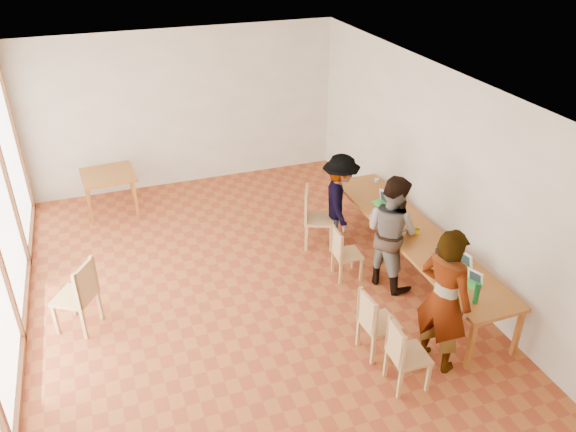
% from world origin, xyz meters
% --- Properties ---
extents(ground, '(8.00, 8.00, 0.00)m').
position_xyz_m(ground, '(0.00, 0.00, 0.00)').
color(ground, '#A35327').
rests_on(ground, ground).
extents(wall_back, '(6.00, 0.10, 3.00)m').
position_xyz_m(wall_back, '(0.00, 4.00, 1.50)').
color(wall_back, silver).
rests_on(wall_back, ground).
extents(wall_right, '(0.10, 8.00, 3.00)m').
position_xyz_m(wall_right, '(3.00, 0.00, 1.50)').
color(wall_right, silver).
rests_on(wall_right, ground).
extents(ceiling, '(6.00, 8.00, 0.04)m').
position_xyz_m(ceiling, '(0.00, 0.00, 3.02)').
color(ceiling, white).
rests_on(ceiling, wall_back).
extents(communal_table, '(0.80, 4.00, 0.75)m').
position_xyz_m(communal_table, '(2.50, -0.39, 0.70)').
color(communal_table, '#A65D24').
rests_on(communal_table, ground).
extents(side_table, '(0.90, 0.90, 0.75)m').
position_xyz_m(side_table, '(-1.55, 3.20, 0.67)').
color(side_table, '#A65D24').
rests_on(side_table, ground).
extents(chair_near, '(0.44, 0.44, 0.48)m').
position_xyz_m(chair_near, '(1.24, -2.29, 0.55)').
color(chair_near, tan).
rests_on(chair_near, ground).
extents(chair_mid, '(0.44, 0.44, 0.48)m').
position_xyz_m(chair_mid, '(1.19, -1.69, 0.55)').
color(chair_mid, tan).
rests_on(chair_mid, ground).
extents(chair_far, '(0.40, 0.40, 0.44)m').
position_xyz_m(chair_far, '(1.51, -0.09, 0.50)').
color(chair_far, tan).
rests_on(chair_far, ground).
extents(chair_empty, '(0.61, 0.61, 0.53)m').
position_xyz_m(chair_empty, '(1.44, 0.92, 0.61)').
color(chair_empty, tan).
rests_on(chair_empty, ground).
extents(chair_spare, '(0.65, 0.65, 0.54)m').
position_xyz_m(chair_spare, '(-2.14, 0.00, 0.62)').
color(chair_spare, tan).
rests_on(chair_spare, ground).
extents(person_near, '(0.68, 0.81, 1.88)m').
position_xyz_m(person_near, '(1.85, -2.09, 0.94)').
color(person_near, gray).
rests_on(person_near, ground).
extents(person_mid, '(0.92, 1.02, 1.73)m').
position_xyz_m(person_mid, '(2.10, -0.42, 0.86)').
color(person_mid, gray).
rests_on(person_mid, ground).
extents(person_far, '(0.88, 1.15, 1.57)m').
position_xyz_m(person_far, '(1.86, 0.81, 0.79)').
color(person_far, gray).
rests_on(person_far, ground).
extents(laptop_near, '(0.26, 0.27, 0.19)m').
position_xyz_m(laptop_near, '(2.54, -1.74, 0.80)').
color(laptop_near, green).
rests_on(laptop_near, communal_table).
extents(laptop_mid, '(0.26, 0.29, 0.21)m').
position_xyz_m(laptop_mid, '(2.64, -1.36, 0.81)').
color(laptop_mid, green).
rests_on(laptop_mid, communal_table).
extents(laptop_far, '(0.29, 0.31, 0.22)m').
position_xyz_m(laptop_far, '(2.49, 0.55, 0.81)').
color(laptop_far, green).
rests_on(laptop_far, communal_table).
extents(yellow_mug, '(0.14, 0.14, 0.09)m').
position_xyz_m(yellow_mug, '(2.50, -0.45, 0.79)').
color(yellow_mug, yellow).
rests_on(yellow_mug, communal_table).
extents(green_bottle, '(0.07, 0.07, 0.28)m').
position_xyz_m(green_bottle, '(2.34, -2.06, 0.89)').
color(green_bottle, '#12672C').
rests_on(green_bottle, communal_table).
extents(clear_glass, '(0.07, 0.07, 0.09)m').
position_xyz_m(clear_glass, '(2.42, -0.38, 0.80)').
color(clear_glass, silver).
rests_on(clear_glass, communal_table).
extents(condiment_cup, '(0.08, 0.08, 0.06)m').
position_xyz_m(condiment_cup, '(2.77, 1.29, 0.78)').
color(condiment_cup, white).
rests_on(condiment_cup, communal_table).
extents(pink_phone, '(0.05, 0.10, 0.01)m').
position_xyz_m(pink_phone, '(2.84, -1.04, 0.76)').
color(pink_phone, '#D02F67').
rests_on(pink_phone, communal_table).
extents(black_pouch, '(0.16, 0.26, 0.09)m').
position_xyz_m(black_pouch, '(2.56, -1.10, 0.80)').
color(black_pouch, black).
rests_on(black_pouch, communal_table).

